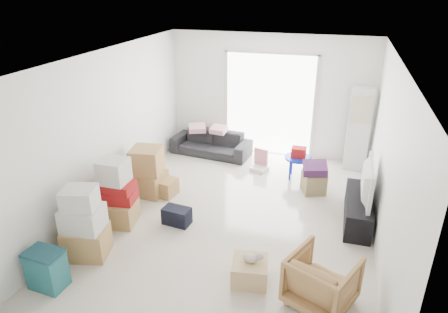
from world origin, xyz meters
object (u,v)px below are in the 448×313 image
armchair (322,278)px  ottoman (314,183)px  tv_console (358,210)px  television (360,194)px  storage_bins (47,269)px  kids_table (298,156)px  wood_crate (250,271)px  ac_tower (359,130)px  sofa (211,140)px

armchair → ottoman: armchair is taller
tv_console → television: bearing=90.0°
storage_bins → ottoman: bearing=49.2°
storage_bins → kids_table: 4.94m
tv_console → armchair: bearing=-102.6°
armchair → storage_bins: 3.52m
armchair → ottoman: (-0.33, 2.88, -0.18)m
armchair → wood_crate: bearing=15.2°
tv_console → storage_bins: storage_bins is taller
ac_tower → armchair: ac_tower is taller
television → ottoman: bearing=44.3°
ac_tower → wood_crate: 4.35m
television → ottoman: television is taller
sofa → armchair: size_ratio=2.37×
ac_tower → wood_crate: (-1.34, -4.07, -0.72)m
television → wood_crate: television is taller
tv_console → sofa: size_ratio=0.76×
tv_console → sofa: sofa is taller
sofa → kids_table: bearing=-11.7°
ac_tower → kids_table: bearing=-143.6°
ac_tower → sofa: 3.22m
tv_console → television: 0.30m
storage_bins → tv_console: bearing=35.4°
ac_tower → storage_bins: ac_tower is taller
storage_bins → wood_crate: (2.51, 0.86, -0.12)m
tv_console → wood_crate: bearing=-126.0°
tv_console → armchair: armchair is taller
sofa → kids_table: size_ratio=2.72×
ac_tower → tv_console: (0.05, -2.16, -0.65)m
storage_bins → kids_table: (2.74, 4.11, 0.20)m
tv_console → wood_crate: size_ratio=2.91×
ac_tower → tv_console: size_ratio=1.28×
television → wood_crate: size_ratio=2.31×
sofa → armchair: bearing=-49.6°
television → wood_crate: 2.39m
kids_table → ac_tower: bearing=36.4°
television → kids_table: bearing=41.4°
kids_table → storage_bins: bearing=-123.7°
tv_console → sofa: bearing=148.0°
kids_table → television: bearing=-49.1°
television → storage_bins: bearing=125.9°
ac_tower → armchair: 4.27m
ottoman → kids_table: bearing=125.6°
television → sofa: bearing=58.5°
armchair → tv_console: bearing=-78.6°
sofa → wood_crate: size_ratio=3.85×
ac_tower → ottoman: bearing=-119.1°
sofa → ottoman: 2.71m
kids_table → wood_crate: (-0.23, -3.26, -0.32)m
tv_console → wood_crate: (-1.39, -1.91, -0.07)m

